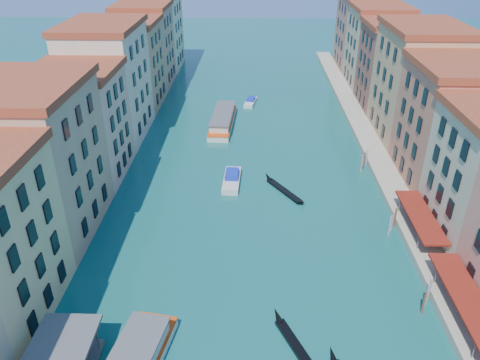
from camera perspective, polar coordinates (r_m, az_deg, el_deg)
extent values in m
cube|color=tan|center=(63.40, -23.28, 1.80)|extent=(12.00, 17.00, 19.00)
cube|color=maroon|center=(59.96, -25.12, 10.34)|extent=(12.80, 17.40, 1.00)
cube|color=#D5A88B|center=(76.92, -18.77, 6.22)|extent=(12.00, 14.00, 16.50)
cube|color=maroon|center=(74.25, -19.84, 12.45)|extent=(12.80, 14.40, 1.00)
cube|color=beige|center=(90.64, -15.76, 11.17)|extent=(12.00, 18.00, 20.00)
cube|color=maroon|center=(88.24, -16.69, 17.66)|extent=(12.80, 18.40, 1.00)
cube|color=tan|center=(106.70, -13.18, 13.34)|extent=(12.00, 16.00, 17.50)
cube|color=maroon|center=(104.75, -13.76, 18.21)|extent=(12.80, 16.40, 1.00)
cube|color=tan|center=(121.21, -11.47, 15.56)|extent=(12.00, 15.00, 18.50)
cube|color=maroon|center=(119.46, -11.95, 20.10)|extent=(12.80, 15.40, 1.00)
cube|color=beige|center=(136.47, -10.06, 17.23)|extent=(12.00, 17.00, 19.00)
cube|color=#BC694D|center=(76.88, 24.19, 5.79)|extent=(12.00, 16.00, 18.00)
cube|color=maroon|center=(74.11, 25.67, 12.53)|extent=(12.80, 16.40, 1.00)
cube|color=tan|center=(91.56, 20.71, 10.57)|extent=(12.00, 18.00, 20.00)
cube|color=maroon|center=(89.18, 21.91, 16.95)|extent=(12.80, 18.40, 1.00)
cube|color=brown|center=(107.02, 18.02, 12.75)|extent=(12.00, 15.00, 17.50)
cube|color=maroon|center=(105.07, 18.81, 17.58)|extent=(12.80, 15.40, 1.00)
cube|color=tan|center=(121.42, 16.21, 15.04)|extent=(12.00, 16.00, 18.50)
cube|color=maroon|center=(119.68, 16.87, 19.56)|extent=(12.80, 16.40, 1.00)
cube|color=#AC6C58|center=(137.03, 14.67, 16.92)|extent=(12.00, 17.00, 19.50)
cube|color=#A59E85|center=(87.16, 15.79, 3.74)|extent=(4.00, 140.00, 1.00)
cube|color=maroon|center=(52.78, 26.19, -13.20)|extent=(3.20, 15.30, 0.25)
cylinder|color=#57575A|center=(49.94, 26.50, -18.45)|extent=(0.12, 0.12, 3.00)
cylinder|color=#57575A|center=(56.69, 22.66, -11.09)|extent=(0.12, 0.12, 3.00)
cube|color=maroon|center=(64.18, 21.17, -4.12)|extent=(3.20, 12.60, 0.25)
cylinder|color=#57575A|center=(61.26, 20.83, -7.43)|extent=(0.12, 0.12, 3.00)
cylinder|color=#57575A|center=(67.86, 18.81, -3.28)|extent=(0.12, 0.12, 3.00)
cylinder|color=brown|center=(53.49, 21.49, -13.82)|extent=(0.24, 0.24, 3.20)
cylinder|color=brown|center=(54.38, 21.78, -13.07)|extent=(0.24, 0.24, 3.20)
cylinder|color=brown|center=(55.29, 22.06, -12.35)|extent=(0.24, 0.24, 3.20)
cylinder|color=brown|center=(63.93, 17.77, -5.43)|extent=(0.24, 0.24, 3.20)
cylinder|color=brown|center=(64.89, 18.07, -4.93)|extent=(0.24, 0.24, 3.20)
cylinder|color=brown|center=(65.87, 18.35, -4.45)|extent=(0.24, 0.24, 3.20)
cylinder|color=brown|center=(78.99, 14.63, 1.88)|extent=(0.24, 0.24, 3.20)
cylinder|color=brown|center=(80.00, 14.91, 2.20)|extent=(0.24, 0.24, 3.20)
cylinder|color=brown|center=(81.01, 15.18, 2.51)|extent=(0.24, 0.24, 3.20)
cube|color=silver|center=(95.35, -2.11, 7.04)|extent=(4.86, 17.98, 1.07)
cube|color=silver|center=(94.93, -2.12, 7.69)|extent=(4.24, 14.40, 1.42)
cube|color=#57575A|center=(94.63, -2.13, 8.17)|extent=(4.53, 14.86, 0.22)
cube|color=#DF440D|center=(95.17, -2.12, 7.31)|extent=(4.91, 17.98, 0.22)
cube|color=black|center=(47.58, 7.16, -19.90)|extent=(4.25, 7.77, 0.40)
cone|color=black|center=(49.98, 4.57, -16.15)|extent=(1.48, 1.98, 1.51)
cone|color=black|center=(47.23, 11.19, -20.19)|extent=(1.15, 1.91, 1.49)
cube|color=black|center=(71.29, 5.40, -1.32)|extent=(5.16, 7.34, 0.40)
cone|color=black|center=(74.30, 3.40, 0.40)|extent=(1.65, 1.95, 1.51)
cone|color=black|center=(68.13, 7.60, -2.75)|extent=(1.48, 1.69, 1.33)
cube|color=silver|center=(73.32, -1.01, -0.04)|extent=(2.77, 7.99, 0.90)
cube|color=#162DB7|center=(73.44, -0.98, 0.71)|extent=(2.16, 3.46, 0.79)
cube|color=silver|center=(107.16, 1.28, 9.44)|extent=(3.09, 6.55, 0.72)
cube|color=#162DB7|center=(107.38, 1.33, 9.84)|extent=(2.08, 2.95, 0.63)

